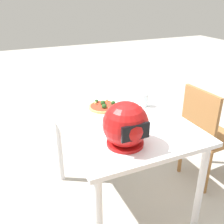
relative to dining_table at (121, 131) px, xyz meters
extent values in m
plane|color=#B2ADA3|center=(0.00, 0.00, -0.67)|extent=(14.00, 14.00, 0.00)
cube|color=white|center=(0.00, 0.00, 0.08)|extent=(0.87, 1.08, 0.03)
cylinder|color=white|center=(-0.37, -0.48, -0.30)|extent=(0.05, 0.05, 0.74)
cylinder|color=white|center=(0.37, -0.48, -0.30)|extent=(0.05, 0.05, 0.74)
cylinder|color=white|center=(-0.37, 0.48, -0.30)|extent=(0.05, 0.05, 0.74)
cylinder|color=white|center=(0.05, -0.22, 0.10)|extent=(0.30, 0.30, 0.01)
cylinder|color=tan|center=(0.05, -0.22, 0.12)|extent=(0.23, 0.23, 0.02)
cylinder|color=red|center=(0.05, -0.22, 0.13)|extent=(0.21, 0.21, 0.00)
sphere|color=#234C1E|center=(0.06, -0.18, 0.14)|extent=(0.04, 0.04, 0.04)
sphere|color=#234C1E|center=(-0.03, -0.21, 0.14)|extent=(0.04, 0.04, 0.04)
sphere|color=#234C1E|center=(0.07, -0.31, 0.14)|extent=(0.03, 0.03, 0.03)
sphere|color=#234C1E|center=(0.04, -0.25, 0.14)|extent=(0.04, 0.04, 0.04)
cylinder|color=#E0D172|center=(0.00, -0.15, 0.14)|extent=(0.02, 0.02, 0.02)
cylinder|color=#E0D172|center=(0.09, -0.28, 0.14)|extent=(0.02, 0.02, 0.02)
cylinder|color=#E0D172|center=(0.04, -0.13, 0.13)|extent=(0.02, 0.02, 0.01)
cylinder|color=#E0D172|center=(-0.01, -0.29, 0.14)|extent=(0.02, 0.02, 0.02)
sphere|color=#B21414|center=(0.13, 0.31, 0.23)|extent=(0.28, 0.28, 0.28)
cylinder|color=#B21414|center=(0.13, 0.31, 0.10)|extent=(0.23, 0.23, 0.02)
cube|color=black|center=(0.13, 0.43, 0.24)|extent=(0.17, 0.02, 0.09)
cylinder|color=silver|center=(-0.28, -0.15, 0.15)|extent=(0.07, 0.07, 0.11)
cube|color=#996638|center=(-0.88, 0.03, -0.23)|extent=(0.42, 0.42, 0.02)
cube|color=#996638|center=(-0.70, 0.04, 0.00)|extent=(0.05, 0.38, 0.45)
cylinder|color=#996638|center=(-1.05, -0.14, -0.46)|extent=(0.04, 0.04, 0.43)
cylinder|color=#996638|center=(-0.71, -0.13, -0.46)|extent=(0.04, 0.04, 0.43)
cylinder|color=#996638|center=(-0.72, 0.21, -0.46)|extent=(0.04, 0.04, 0.43)
camera|label=1|loc=(0.76, 1.52, 0.94)|focal=41.99mm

